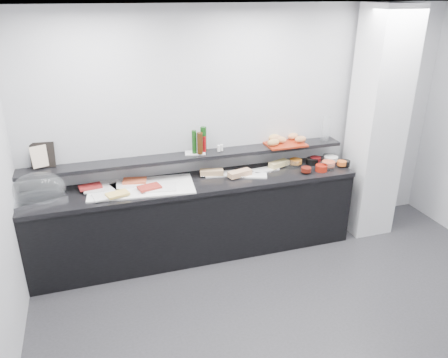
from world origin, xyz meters
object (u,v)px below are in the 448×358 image
object	(u,v)px
framed_print	(43,155)
condiment_tray	(195,153)
carafe	(326,129)
sandwich_plate_mid	(251,175)
bread_tray	(285,144)
cloche_base	(37,198)

from	to	relation	value
framed_print	condiment_tray	size ratio (longest dim) A/B	1.17
carafe	condiment_tray	bearing A→B (deg)	178.64
sandwich_plate_mid	carafe	size ratio (longest dim) A/B	1.18
bread_tray	carafe	xyz separation A→B (m)	(0.52, -0.01, 0.14)
cloche_base	bread_tray	size ratio (longest dim) A/B	1.09
cloche_base	carafe	size ratio (longest dim) A/B	1.66
condiment_tray	cloche_base	bearing A→B (deg)	-163.09
cloche_base	bread_tray	xyz separation A→B (m)	(2.74, 0.14, 0.24)
carafe	bread_tray	bearing A→B (deg)	178.80
cloche_base	carafe	xyz separation A→B (m)	(3.25, 0.13, 0.38)
framed_print	carafe	size ratio (longest dim) A/B	0.87
condiment_tray	bread_tray	world-z (taller)	bread_tray
cloche_base	framed_print	size ratio (longest dim) A/B	1.92
cloche_base	sandwich_plate_mid	xyz separation A→B (m)	(2.24, -0.08, -0.01)
framed_print	sandwich_plate_mid	bearing A→B (deg)	0.08
framed_print	cloche_base	bearing A→B (deg)	-102.75
framed_print	carafe	world-z (taller)	carafe
condiment_tray	sandwich_plate_mid	bearing A→B (deg)	-11.23
bread_tray	carafe	world-z (taller)	carafe
cloche_base	framed_print	bearing A→B (deg)	52.02
sandwich_plate_mid	framed_print	bearing A→B (deg)	-167.57
cloche_base	condiment_tray	bearing A→B (deg)	-11.34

